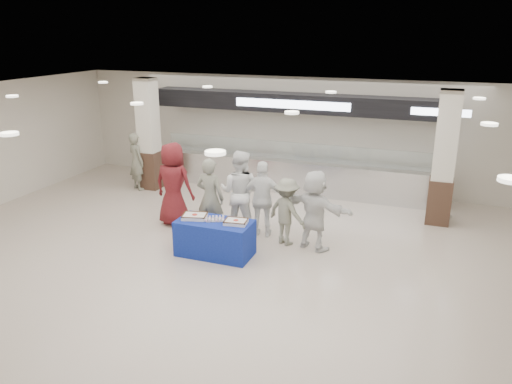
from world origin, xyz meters
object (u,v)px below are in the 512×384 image
at_px(soldier_bg, 137,162).
at_px(chef_short, 263,199).
at_px(sheet_cake_right, 236,221).
at_px(soldier_b, 287,212).
at_px(cupcake_tray, 215,219).
at_px(civilian_maroon, 174,184).
at_px(civilian_white, 315,210).
at_px(display_table, 215,238).
at_px(soldier_a, 210,198).
at_px(chef_tall, 240,192).
at_px(sheet_cake_left, 195,216).

bearing_deg(soldier_bg, chef_short, -173.94).
distance_m(sheet_cake_right, soldier_b, 1.28).
relative_size(cupcake_tray, civilian_maroon, 0.21).
relative_size(cupcake_tray, soldier_bg, 0.25).
xyz_separation_m(sheet_cake_right, civilian_white, (1.37, 1.00, 0.07)).
distance_m(display_table, soldier_a, 1.15).
relative_size(chef_tall, soldier_b, 1.29).
xyz_separation_m(civilian_maroon, soldier_bg, (-2.38, 2.04, -0.16)).
relative_size(civilian_maroon, soldier_bg, 1.20).
bearing_deg(soldier_b, chef_tall, 11.18).
relative_size(sheet_cake_right, civilian_maroon, 0.25).
bearing_deg(cupcake_tray, sheet_cake_left, -173.98).
relative_size(sheet_cake_left, chef_short, 0.33).
bearing_deg(sheet_cake_right, civilian_white, 36.08).
bearing_deg(chef_short, civilian_maroon, -9.99).
bearing_deg(sheet_cake_left, soldier_b, 32.38).
distance_m(sheet_cake_left, civilian_maroon, 1.73).
bearing_deg(sheet_cake_right, soldier_b, 54.07).
bearing_deg(chef_tall, sheet_cake_right, 106.66).
relative_size(soldier_b, civilian_white, 0.86).
xyz_separation_m(cupcake_tray, soldier_b, (1.24, 1.01, -0.03)).
xyz_separation_m(civilian_white, soldier_bg, (-5.85, 2.26, -0.03)).
height_order(soldier_a, soldier_b, soldier_a).
distance_m(display_table, soldier_b, 1.66).
distance_m(display_table, chef_short, 1.52).
bearing_deg(sheet_cake_right, chef_short, 84.61).
bearing_deg(chef_tall, cupcake_tray, 86.49).
height_order(sheet_cake_left, civilian_white, civilian_white).
height_order(civilian_maroon, civilian_white, civilian_maroon).
distance_m(sheet_cake_left, cupcake_tray, 0.44).
distance_m(display_table, cupcake_tray, 0.41).
xyz_separation_m(sheet_cake_right, chef_tall, (-0.46, 1.33, 0.17)).
height_order(sheet_cake_right, cupcake_tray, sheet_cake_right).
height_order(sheet_cake_right, civilian_maroon, civilian_maroon).
height_order(civilian_maroon, soldier_a, civilian_maroon).
xyz_separation_m(civilian_maroon, chef_short, (2.23, 0.06, -0.13)).
bearing_deg(civilian_white, soldier_b, 16.78).
xyz_separation_m(soldier_a, chef_short, (1.10, 0.43, -0.04)).
height_order(display_table, soldier_bg, soldier_bg).
height_order(chef_tall, civilian_white, chef_tall).
relative_size(chef_tall, civilian_white, 1.11).
relative_size(display_table, soldier_a, 0.85).
bearing_deg(soldier_b, civilian_maroon, 20.91).
bearing_deg(soldier_bg, sheet_cake_left, 166.69).
xyz_separation_m(sheet_cake_right, chef_short, (0.12, 1.28, 0.07)).
distance_m(soldier_a, civilian_white, 2.35).
bearing_deg(sheet_cake_left, chef_short, 51.43).
xyz_separation_m(display_table, soldier_b, (1.22, 1.06, 0.37)).
distance_m(sheet_cake_right, civilian_maroon, 2.44).
height_order(display_table, civilian_maroon, civilian_maroon).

